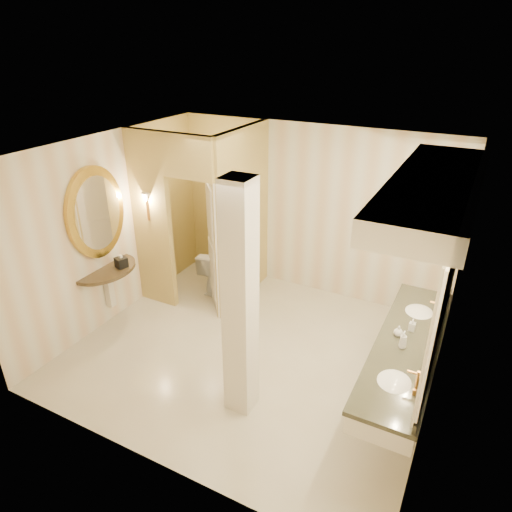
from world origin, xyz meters
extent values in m
plane|color=beige|center=(0.00, 0.00, 0.00)|extent=(4.50, 4.50, 0.00)
plane|color=white|center=(0.00, 0.00, 2.70)|extent=(4.50, 4.50, 0.00)
cube|color=silver|center=(0.00, 2.00, 1.35)|extent=(4.50, 0.02, 2.70)
cube|color=silver|center=(0.00, -2.00, 1.35)|extent=(4.50, 0.02, 2.70)
cube|color=silver|center=(-2.25, 0.00, 1.35)|extent=(0.02, 4.00, 2.70)
cube|color=silver|center=(2.25, 0.00, 1.35)|extent=(0.02, 4.00, 2.70)
cube|color=#D4BA6F|center=(-0.80, 1.25, 1.35)|extent=(0.10, 1.50, 2.70)
cube|color=#D4BA6F|center=(-1.93, 0.50, 1.35)|extent=(0.65, 0.10, 2.70)
cube|color=#D4BA6F|center=(-1.20, 0.50, 2.40)|extent=(0.80, 0.10, 0.60)
cube|color=silver|center=(-1.06, 0.80, 1.05)|extent=(0.56, 0.64, 2.10)
cylinder|color=#C5823F|center=(-1.93, 0.43, 1.55)|extent=(0.03, 0.03, 0.30)
cone|color=silver|center=(-1.93, 0.43, 1.75)|extent=(0.14, 0.14, 0.14)
cube|color=silver|center=(1.95, -0.09, 0.73)|extent=(0.60, 2.53, 0.24)
cube|color=black|center=(1.95, -0.09, 0.85)|extent=(0.64, 2.57, 0.05)
cube|color=black|center=(2.23, -0.09, 0.92)|extent=(0.03, 2.53, 0.10)
ellipsoid|color=white|center=(1.95, -0.77, 0.83)|extent=(0.40, 0.44, 0.15)
cylinder|color=#C5823F|center=(2.15, -0.77, 0.96)|extent=(0.03, 0.03, 0.22)
ellipsoid|color=white|center=(1.95, 0.60, 0.83)|extent=(0.40, 0.44, 0.15)
cylinder|color=#C5823F|center=(2.15, 0.60, 0.96)|extent=(0.03, 0.03, 0.22)
cube|color=white|center=(2.23, -0.09, 1.70)|extent=(0.03, 2.53, 1.40)
cube|color=silver|center=(1.95, -0.09, 2.59)|extent=(0.75, 2.73, 0.22)
cylinder|color=black|center=(-2.23, -0.27, 0.85)|extent=(0.98, 0.98, 0.05)
cube|color=silver|center=(-2.19, -0.27, 0.55)|extent=(0.10, 0.10, 0.60)
cylinder|color=gold|center=(-2.21, -0.27, 1.70)|extent=(0.07, 0.98, 0.98)
cylinder|color=white|center=(-2.17, -0.27, 1.70)|extent=(0.02, 0.79, 0.79)
cube|color=silver|center=(0.35, -0.90, 1.35)|extent=(0.29, 0.29, 2.70)
cube|color=black|center=(-2.00, -0.14, 0.95)|extent=(0.18, 0.18, 0.15)
imported|color=white|center=(-1.31, 1.25, 0.36)|extent=(0.46, 0.73, 0.71)
imported|color=beige|center=(1.94, 0.16, 0.95)|extent=(0.07, 0.07, 0.15)
imported|color=silver|center=(1.83, -0.01, 0.94)|extent=(0.12, 0.12, 0.13)
imported|color=#C6B28C|center=(1.91, -0.21, 0.98)|extent=(0.09, 0.09, 0.20)
camera|label=1|loc=(2.33, -4.38, 3.85)|focal=32.00mm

